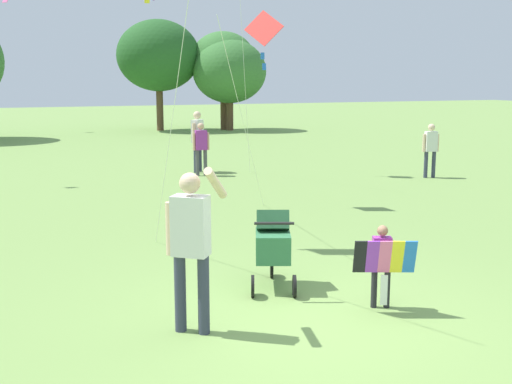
{
  "coord_description": "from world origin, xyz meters",
  "views": [
    {
      "loc": [
        -3.27,
        -5.9,
        2.67
      ],
      "look_at": [
        -0.2,
        1.18,
        1.3
      ],
      "focal_mm": 44.38,
      "sensor_mm": 36.0,
      "label": 1
    }
  ],
  "objects_px": {
    "person_sitting_far": "(201,145)",
    "person_back_turned": "(197,136)",
    "stroller": "(273,242)",
    "kite_orange_delta": "(263,35)",
    "child_with_butterfly_kite": "(382,259)",
    "person_adult_flyer": "(191,237)",
    "person_kid_running": "(431,146)"
  },
  "relations": [
    {
      "from": "kite_orange_delta",
      "to": "child_with_butterfly_kite",
      "type": "bearing_deg",
      "value": -101.16
    },
    {
      "from": "child_with_butterfly_kite",
      "to": "kite_orange_delta",
      "type": "bearing_deg",
      "value": 78.84
    },
    {
      "from": "stroller",
      "to": "kite_orange_delta",
      "type": "bearing_deg",
      "value": 67.43
    },
    {
      "from": "child_with_butterfly_kite",
      "to": "kite_orange_delta",
      "type": "xyz_separation_m",
      "value": [
        1.22,
        6.19,
        2.96
      ]
    },
    {
      "from": "kite_orange_delta",
      "to": "person_sitting_far",
      "type": "height_order",
      "value": "kite_orange_delta"
    },
    {
      "from": "stroller",
      "to": "kite_orange_delta",
      "type": "distance_m",
      "value": 6.12
    },
    {
      "from": "stroller",
      "to": "kite_orange_delta",
      "type": "xyz_separation_m",
      "value": [
        2.06,
        4.95,
        2.96
      ]
    },
    {
      "from": "person_adult_flyer",
      "to": "person_kid_running",
      "type": "distance_m",
      "value": 12.18
    },
    {
      "from": "stroller",
      "to": "person_kid_running",
      "type": "distance_m",
      "value": 10.43
    },
    {
      "from": "person_kid_running",
      "to": "person_back_turned",
      "type": "distance_m",
      "value": 6.59
    },
    {
      "from": "person_adult_flyer",
      "to": "person_back_turned",
      "type": "distance_m",
      "value": 11.98
    },
    {
      "from": "person_adult_flyer",
      "to": "kite_orange_delta",
      "type": "distance_m",
      "value": 7.36
    },
    {
      "from": "person_back_turned",
      "to": "person_sitting_far",
      "type": "bearing_deg",
      "value": -99.92
    },
    {
      "from": "child_with_butterfly_kite",
      "to": "person_adult_flyer",
      "type": "relative_size",
      "value": 0.55
    },
    {
      "from": "stroller",
      "to": "person_sitting_far",
      "type": "xyz_separation_m",
      "value": [
        2.26,
        9.64,
        0.27
      ]
    },
    {
      "from": "person_adult_flyer",
      "to": "person_kid_running",
      "type": "relative_size",
      "value": 1.22
    },
    {
      "from": "child_with_butterfly_kite",
      "to": "stroller",
      "type": "height_order",
      "value": "stroller"
    },
    {
      "from": "person_adult_flyer",
      "to": "stroller",
      "type": "bearing_deg",
      "value": 35.77
    },
    {
      "from": "stroller",
      "to": "person_kid_running",
      "type": "relative_size",
      "value": 0.75
    },
    {
      "from": "person_adult_flyer",
      "to": "person_back_turned",
      "type": "bearing_deg",
      "value": 71.47
    },
    {
      "from": "person_kid_running",
      "to": "person_back_turned",
      "type": "bearing_deg",
      "value": 147.29
    },
    {
      "from": "person_adult_flyer",
      "to": "person_back_turned",
      "type": "relative_size",
      "value": 1.02
    },
    {
      "from": "child_with_butterfly_kite",
      "to": "stroller",
      "type": "xyz_separation_m",
      "value": [
        -0.84,
        1.24,
        0.0
      ]
    },
    {
      "from": "person_sitting_far",
      "to": "child_with_butterfly_kite",
      "type": "bearing_deg",
      "value": -97.46
    },
    {
      "from": "kite_orange_delta",
      "to": "person_back_turned",
      "type": "relative_size",
      "value": 2.39
    },
    {
      "from": "person_sitting_far",
      "to": "person_back_turned",
      "type": "distance_m",
      "value": 0.72
    },
    {
      "from": "person_adult_flyer",
      "to": "kite_orange_delta",
      "type": "xyz_separation_m",
      "value": [
        3.48,
        5.98,
        2.52
      ]
    },
    {
      "from": "person_kid_running",
      "to": "person_back_turned",
      "type": "relative_size",
      "value": 0.84
    },
    {
      "from": "kite_orange_delta",
      "to": "person_back_turned",
      "type": "bearing_deg",
      "value": 86.55
    },
    {
      "from": "stroller",
      "to": "person_sitting_far",
      "type": "distance_m",
      "value": 9.91
    },
    {
      "from": "person_kid_running",
      "to": "person_sitting_far",
      "type": "bearing_deg",
      "value": 153.09
    },
    {
      "from": "person_adult_flyer",
      "to": "stroller",
      "type": "relative_size",
      "value": 1.63
    }
  ]
}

